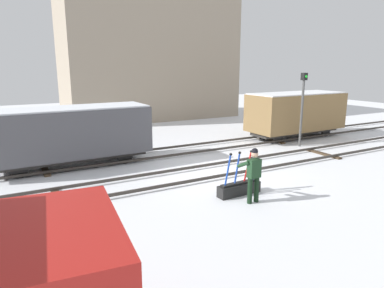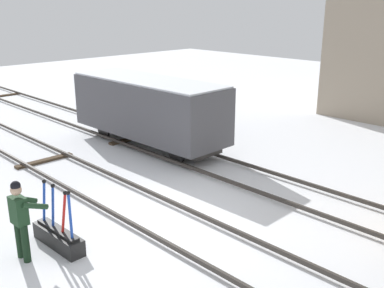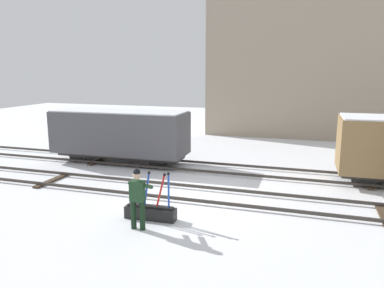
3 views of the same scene
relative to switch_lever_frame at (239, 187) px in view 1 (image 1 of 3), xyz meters
name	(u,v)px [view 1 (image 1 of 3)]	position (x,y,z in m)	size (l,w,h in m)	color
ground_plane	(217,173)	(0.64, 2.31, -0.25)	(60.00, 60.00, 0.00)	white
track_main_line	(217,170)	(0.64, 2.31, -0.14)	(44.00, 1.94, 0.18)	#38332D
track_siding_near	(177,151)	(0.64, 5.85, -0.14)	(44.00, 1.94, 0.18)	#38332D
switch_lever_frame	(239,187)	(0.00, 0.00, 0.00)	(1.53, 0.42, 1.45)	black
rail_worker	(253,172)	(-0.04, -0.73, 0.71)	(0.55, 0.65, 1.71)	black
signal_post	(302,102)	(6.83, 4.10, 2.04)	(0.24, 0.32, 3.73)	#4C4C4C
apartment_building	(150,52)	(4.01, 17.42, 4.85)	(13.36, 5.74, 10.20)	gray
freight_car_near_switch	(71,133)	(-4.15, 5.85, 1.16)	(6.31, 2.16, 2.46)	#2D2B28
freight_car_mid_siding	(296,112)	(8.21, 5.85, 1.22)	(5.82, 2.35, 2.58)	#2D2B28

